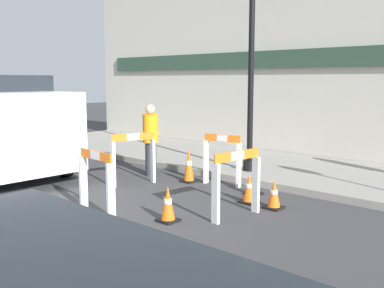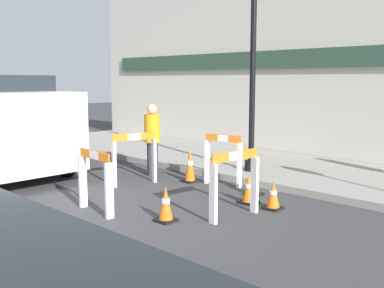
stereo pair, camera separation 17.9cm
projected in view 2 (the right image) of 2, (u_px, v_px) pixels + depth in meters
The scene contains 14 objects.
ground_plane at pixel (33, 229), 6.74m from camera, with size 60.00×60.00×0.00m, color #38383A.
sidewalk_slab at pixel (270, 166), 11.23m from camera, with size 18.00×3.58×0.14m.
storefront_facade at pixel (311, 60), 12.19m from camera, with size 18.00×0.22×5.50m.
streetlamp_post at pixel (254, 15), 9.84m from camera, with size 0.44×0.44×5.42m.
barricade_0 at pixel (235, 181), 7.21m from camera, with size 0.25×1.01×1.10m.
barricade_1 at pixel (223, 158), 9.44m from camera, with size 0.85×0.28×1.08m.
barricade_2 at pixel (134, 156), 9.53m from camera, with size 0.41×0.96×1.10m.
barricade_3 at pixel (95, 179), 7.50m from camera, with size 0.94×0.21×1.06m.
traffic_cone_0 at pixel (249, 189), 8.11m from camera, with size 0.30×0.30×0.56m.
traffic_cone_1 at pixel (254, 181), 8.69m from camera, with size 0.30×0.30×0.56m.
traffic_cone_2 at pixel (190, 166), 9.79m from camera, with size 0.30×0.30×0.74m.
traffic_cone_3 at pixel (166, 205), 7.07m from camera, with size 0.30×0.30×0.57m.
traffic_cone_4 at pixel (273, 195), 7.75m from camera, with size 0.30×0.30×0.51m.
person_worker at pixel (152, 138), 10.40m from camera, with size 0.49×0.49×1.66m.
Camera 2 is at (6.20, -3.04, 2.23)m, focal length 42.00 mm.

